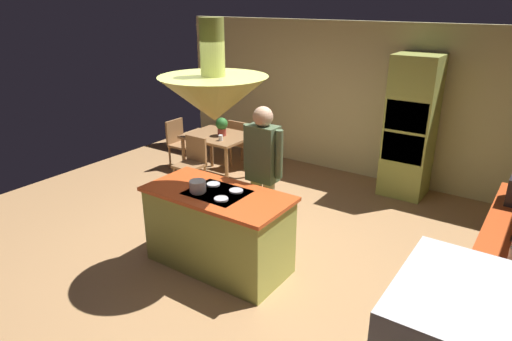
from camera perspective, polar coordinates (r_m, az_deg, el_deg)
ground at (r=5.44m, az=-3.31°, el=-10.92°), size 8.16×8.16×0.00m
wall_back at (r=7.80m, az=12.32°, el=8.74°), size 6.80×0.10×2.55m
kitchen_island at (r=5.08m, az=-4.81°, el=-7.46°), size 1.64×0.81×0.94m
oven_tower at (r=7.13m, az=19.08°, el=5.23°), size 0.66×0.62×2.14m
dining_table at (r=7.50m, az=-4.86°, el=3.75°), size 1.03×0.85×0.76m
person_at_island at (r=5.26m, az=0.85°, el=0.29°), size 0.53×0.23×1.75m
range_hood at (r=4.55m, az=-5.39°, el=9.43°), size 1.10×1.10×1.00m
pendant_light_over_table at (r=7.23m, az=-5.16°, el=12.92°), size 0.32×0.32×0.82m
chair_facing_island at (r=7.09m, az=-8.10°, el=1.29°), size 0.40×0.40×0.87m
chair_by_back_wall at (r=8.03m, az=-1.93°, el=3.87°), size 0.40×0.40×0.87m
chair_at_corner at (r=8.12m, az=-9.75°, el=3.77°), size 0.40×0.40×0.87m
potted_plant_on_table at (r=7.39m, az=-4.39°, el=5.73°), size 0.20×0.20×0.30m
cup_on_table at (r=7.16m, az=-4.52°, el=4.18°), size 0.07×0.07×0.09m
cooking_pot_on_cooktop at (r=4.85m, az=-7.44°, el=-1.97°), size 0.18×0.18×0.12m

